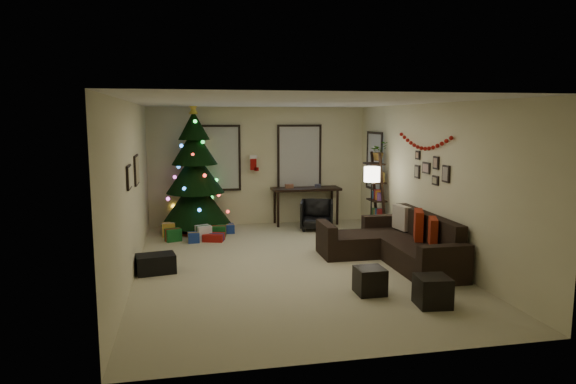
# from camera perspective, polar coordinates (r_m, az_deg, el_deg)

# --- Properties ---
(floor) EXTENTS (7.00, 7.00, 0.00)m
(floor) POSITION_cam_1_polar(r_m,az_deg,el_deg) (8.72, 0.14, -8.08)
(floor) COLOR #C0B991
(floor) RESTS_ON ground
(ceiling) EXTENTS (7.00, 7.00, 0.00)m
(ceiling) POSITION_cam_1_polar(r_m,az_deg,el_deg) (8.37, 0.15, 9.95)
(ceiling) COLOR white
(ceiling) RESTS_ON floor
(wall_back) EXTENTS (5.00, 0.00, 5.00)m
(wall_back) POSITION_cam_1_polar(r_m,az_deg,el_deg) (11.87, -3.26, 2.91)
(wall_back) COLOR beige
(wall_back) RESTS_ON floor
(wall_front) EXTENTS (5.00, 0.00, 5.00)m
(wall_front) POSITION_cam_1_polar(r_m,az_deg,el_deg) (5.11, 8.09, -4.26)
(wall_front) COLOR beige
(wall_front) RESTS_ON floor
(wall_left) EXTENTS (0.00, 7.00, 7.00)m
(wall_left) POSITION_cam_1_polar(r_m,az_deg,el_deg) (8.31, -16.99, 0.27)
(wall_left) COLOR beige
(wall_left) RESTS_ON floor
(wall_right) EXTENTS (0.00, 7.00, 7.00)m
(wall_right) POSITION_cam_1_polar(r_m,az_deg,el_deg) (9.27, 15.46, 1.13)
(wall_right) COLOR beige
(wall_right) RESTS_ON floor
(window_back_left) EXTENTS (1.05, 0.06, 1.50)m
(window_back_left) POSITION_cam_1_polar(r_m,az_deg,el_deg) (11.73, -7.86, 3.76)
(window_back_left) COLOR #728CB2
(window_back_left) RESTS_ON wall_back
(window_back_right) EXTENTS (1.05, 0.06, 1.50)m
(window_back_right) POSITION_cam_1_polar(r_m,az_deg,el_deg) (12.00, 1.26, 3.93)
(window_back_right) COLOR #728CB2
(window_back_right) RESTS_ON wall_back
(window_right_wall) EXTENTS (0.06, 0.90, 1.30)m
(window_right_wall) POSITION_cam_1_polar(r_m,az_deg,el_deg) (11.56, 9.65, 3.41)
(window_right_wall) COLOR #728CB2
(window_right_wall) RESTS_ON wall_right
(christmas_tree) EXTENTS (1.52, 1.52, 2.83)m
(christmas_tree) POSITION_cam_1_polar(r_m,az_deg,el_deg) (11.29, -10.29, 1.61)
(christmas_tree) COLOR black
(christmas_tree) RESTS_ON floor
(presents) EXTENTS (1.50, 1.01, 0.30)m
(presents) POSITION_cam_1_polar(r_m,az_deg,el_deg) (10.69, -9.77, -4.50)
(presents) COLOR navy
(presents) RESTS_ON floor
(sofa) EXTENTS (1.78, 2.59, 0.84)m
(sofa) POSITION_cam_1_polar(r_m,az_deg,el_deg) (9.06, 11.97, -5.84)
(sofa) COLOR black
(sofa) RESTS_ON floor
(pillow_red_a) EXTENTS (0.27, 0.45, 0.43)m
(pillow_red_a) POSITION_cam_1_polar(r_m,az_deg,el_deg) (8.60, 15.82, -4.23)
(pillow_red_a) COLOR maroon
(pillow_red_a) RESTS_ON sofa
(pillow_red_b) EXTENTS (0.31, 0.52, 0.50)m
(pillow_red_b) POSITION_cam_1_polar(r_m,az_deg,el_deg) (9.05, 14.31, -3.55)
(pillow_red_b) COLOR maroon
(pillow_red_b) RESTS_ON sofa
(pillow_cream) EXTENTS (0.18, 0.45, 0.44)m
(pillow_cream) POSITION_cam_1_polar(r_m,az_deg,el_deg) (9.68, 12.49, -2.79)
(pillow_cream) COLOR #BBAD97
(pillow_cream) RESTS_ON sofa
(ottoman_near) EXTENTS (0.40, 0.40, 0.37)m
(ottoman_near) POSITION_cam_1_polar(r_m,az_deg,el_deg) (7.38, 9.09, -9.72)
(ottoman_near) COLOR black
(ottoman_near) RESTS_ON floor
(ottoman_far) EXTENTS (0.46, 0.46, 0.40)m
(ottoman_far) POSITION_cam_1_polar(r_m,az_deg,el_deg) (7.10, 15.78, -10.58)
(ottoman_far) COLOR black
(ottoman_far) RESTS_ON floor
(desk) EXTENTS (1.58, 0.56, 0.85)m
(desk) POSITION_cam_1_polar(r_m,az_deg,el_deg) (11.86, 2.00, 0.01)
(desk) COLOR black
(desk) RESTS_ON floor
(desk_chair) EXTENTS (0.79, 0.76, 0.67)m
(desk_chair) POSITION_cam_1_polar(r_m,az_deg,el_deg) (11.34, 3.23, -2.54)
(desk_chair) COLOR black
(desk_chair) RESTS_ON floor
(bookshelf) EXTENTS (0.30, 0.52, 1.74)m
(bookshelf) POSITION_cam_1_polar(r_m,az_deg,el_deg) (10.99, 9.93, -0.29)
(bookshelf) COLOR black
(bookshelf) RESTS_ON floor
(potted_plant) EXTENTS (0.58, 0.55, 0.52)m
(potted_plant) POSITION_cam_1_polar(r_m,az_deg,el_deg) (10.89, 10.05, 4.81)
(potted_plant) COLOR #4C4C4C
(potted_plant) RESTS_ON bookshelf
(floor_lamp) EXTENTS (0.32, 0.32, 1.49)m
(floor_lamp) POSITION_cam_1_polar(r_m,az_deg,el_deg) (10.29, 9.31, 1.42)
(floor_lamp) COLOR black
(floor_lamp) RESTS_ON floor
(art_map) EXTENTS (0.04, 0.60, 0.50)m
(art_map) POSITION_cam_1_polar(r_m,az_deg,el_deg) (8.98, -16.51, 2.37)
(art_map) COLOR black
(art_map) RESTS_ON wall_left
(art_abstract) EXTENTS (0.04, 0.45, 0.35)m
(art_abstract) POSITION_cam_1_polar(r_m,az_deg,el_deg) (7.77, -17.27, 1.59)
(art_abstract) COLOR black
(art_abstract) RESTS_ON wall_left
(gallery) EXTENTS (0.03, 1.25, 0.54)m
(gallery) POSITION_cam_1_polar(r_m,az_deg,el_deg) (9.17, 15.61, 2.44)
(gallery) COLOR black
(gallery) RESTS_ON wall_right
(garland) EXTENTS (0.08, 1.90, 0.30)m
(garland) POSITION_cam_1_polar(r_m,az_deg,el_deg) (9.36, 14.84, 5.43)
(garland) COLOR #A5140C
(garland) RESTS_ON wall_right
(stocking_left) EXTENTS (0.20, 0.05, 0.36)m
(stocking_left) POSITION_cam_1_polar(r_m,az_deg,el_deg) (11.68, -3.84, 3.28)
(stocking_left) COLOR #990F0C
(stocking_left) RESTS_ON wall_back
(stocking_right) EXTENTS (0.20, 0.05, 0.36)m
(stocking_right) POSITION_cam_1_polar(r_m,az_deg,el_deg) (11.94, -2.41, 3.68)
(stocking_right) COLOR #990F0C
(stocking_right) RESTS_ON wall_back
(storage_bin) EXTENTS (0.66, 0.49, 0.30)m
(storage_bin) POSITION_cam_1_polar(r_m,az_deg,el_deg) (8.50, -14.49, -7.72)
(storage_bin) COLOR black
(storage_bin) RESTS_ON floor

